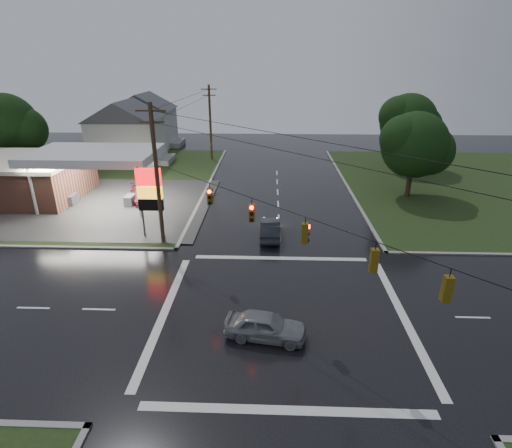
{
  "coord_description": "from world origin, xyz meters",
  "views": [
    {
      "loc": [
        -0.86,
        -19.67,
        13.91
      ],
      "look_at": [
        -1.82,
        6.42,
        3.0
      ],
      "focal_mm": 28.0,
      "sensor_mm": 36.0,
      "label": 1
    }
  ],
  "objects_px": {
    "utility_pole_nw": "(157,174)",
    "tree_nw_behind": "(8,124)",
    "tree_ne_near": "(416,145)",
    "house_far": "(145,119)",
    "utility_pole_n": "(210,122)",
    "car_crossing": "(266,326)",
    "car_pump": "(142,195)",
    "pylon_sign": "(150,191)",
    "gas_station": "(32,176)",
    "tree_ne_far": "(409,122)",
    "car_north": "(270,229)",
    "house_near": "(127,131)"
  },
  "relations": [
    {
      "from": "tree_ne_far",
      "to": "car_north",
      "type": "relative_size",
      "value": 2.11
    },
    {
      "from": "utility_pole_n",
      "to": "car_pump",
      "type": "bearing_deg",
      "value": -104.14
    },
    {
      "from": "tree_nw_behind",
      "to": "tree_ne_far",
      "type": "relative_size",
      "value": 1.02
    },
    {
      "from": "tree_ne_far",
      "to": "car_north",
      "type": "xyz_separation_m",
      "value": [
        -17.95,
        -23.2,
        -5.42
      ]
    },
    {
      "from": "gas_station",
      "to": "car_pump",
      "type": "height_order",
      "value": "gas_station"
    },
    {
      "from": "utility_pole_nw",
      "to": "house_near",
      "type": "xyz_separation_m",
      "value": [
        -11.45,
        26.5,
        -1.32
      ]
    },
    {
      "from": "pylon_sign",
      "to": "tree_nw_behind",
      "type": "distance_m",
      "value": 30.49
    },
    {
      "from": "pylon_sign",
      "to": "car_crossing",
      "type": "distance_m",
      "value": 16.21
    },
    {
      "from": "car_north",
      "to": "pylon_sign",
      "type": "bearing_deg",
      "value": 2.05
    },
    {
      "from": "gas_station",
      "to": "car_crossing",
      "type": "relative_size",
      "value": 6.01
    },
    {
      "from": "tree_ne_far",
      "to": "car_crossing",
      "type": "relative_size",
      "value": 2.25
    },
    {
      "from": "car_north",
      "to": "car_pump",
      "type": "relative_size",
      "value": 0.92
    },
    {
      "from": "pylon_sign",
      "to": "tree_nw_behind",
      "type": "bearing_deg",
      "value": 140.13
    },
    {
      "from": "pylon_sign",
      "to": "tree_ne_far",
      "type": "relative_size",
      "value": 0.61
    },
    {
      "from": "car_crossing",
      "to": "car_pump",
      "type": "height_order",
      "value": "car_crossing"
    },
    {
      "from": "gas_station",
      "to": "pylon_sign",
      "type": "distance_m",
      "value": 17.81
    },
    {
      "from": "pylon_sign",
      "to": "utility_pole_n",
      "type": "bearing_deg",
      "value": 87.92
    },
    {
      "from": "tree_ne_near",
      "to": "car_pump",
      "type": "distance_m",
      "value": 28.86
    },
    {
      "from": "gas_station",
      "to": "utility_pole_nw",
      "type": "height_order",
      "value": "utility_pole_nw"
    },
    {
      "from": "house_far",
      "to": "car_pump",
      "type": "height_order",
      "value": "house_far"
    },
    {
      "from": "gas_station",
      "to": "car_pump",
      "type": "relative_size",
      "value": 5.19
    },
    {
      "from": "utility_pole_nw",
      "to": "car_north",
      "type": "xyz_separation_m",
      "value": [
        8.7,
        1.3,
        -4.96
      ]
    },
    {
      "from": "tree_nw_behind",
      "to": "car_pump",
      "type": "xyz_separation_m",
      "value": [
        19.65,
        -10.62,
        -5.45
      ]
    },
    {
      "from": "tree_nw_behind",
      "to": "car_crossing",
      "type": "relative_size",
      "value": 2.3
    },
    {
      "from": "house_far",
      "to": "car_north",
      "type": "bearing_deg",
      "value": -60.38
    },
    {
      "from": "house_far",
      "to": "tree_ne_near",
      "type": "relative_size",
      "value": 1.23
    },
    {
      "from": "tree_ne_near",
      "to": "car_crossing",
      "type": "height_order",
      "value": "tree_ne_near"
    },
    {
      "from": "tree_ne_near",
      "to": "tree_ne_far",
      "type": "xyz_separation_m",
      "value": [
        3.01,
        12.0,
        0.62
      ]
    },
    {
      "from": "house_far",
      "to": "tree_ne_far",
      "type": "distance_m",
      "value": 41.57
    },
    {
      "from": "house_near",
      "to": "house_far",
      "type": "relative_size",
      "value": 1.0
    },
    {
      "from": "utility_pole_n",
      "to": "tree_nw_behind",
      "type": "xyz_separation_m",
      "value": [
        -24.34,
        -8.01,
        0.71
      ]
    },
    {
      "from": "utility_pole_nw",
      "to": "tree_ne_near",
      "type": "relative_size",
      "value": 1.22
    },
    {
      "from": "house_near",
      "to": "car_north",
      "type": "height_order",
      "value": "house_near"
    },
    {
      "from": "car_north",
      "to": "house_near",
      "type": "bearing_deg",
      "value": -51.06
    },
    {
      "from": "tree_ne_near",
      "to": "house_far",
      "type": "bearing_deg",
      "value": 144.23
    },
    {
      "from": "pylon_sign",
      "to": "tree_nw_behind",
      "type": "relative_size",
      "value": 0.6
    },
    {
      "from": "house_far",
      "to": "tree_nw_behind",
      "type": "distance_m",
      "value": 21.65
    },
    {
      "from": "car_crossing",
      "to": "gas_station",
      "type": "bearing_deg",
      "value": 57.57
    },
    {
      "from": "house_far",
      "to": "car_pump",
      "type": "xyz_separation_m",
      "value": [
        7.76,
        -28.63,
        -3.67
      ]
    },
    {
      "from": "car_crossing",
      "to": "car_pump",
      "type": "xyz_separation_m",
      "value": [
        -13.21,
        21.59,
        -0.01
      ]
    },
    {
      "from": "tree_ne_near",
      "to": "utility_pole_nw",
      "type": "bearing_deg",
      "value": -152.14
    },
    {
      "from": "house_near",
      "to": "pylon_sign",
      "type": "bearing_deg",
      "value": -67.72
    },
    {
      "from": "utility_pole_nw",
      "to": "tree_nw_behind",
      "type": "bearing_deg",
      "value": 139.9
    },
    {
      "from": "utility_pole_nw",
      "to": "house_far",
      "type": "bearing_deg",
      "value": 107.92
    },
    {
      "from": "car_pump",
      "to": "car_north",
      "type": "bearing_deg",
      "value": -57.5
    },
    {
      "from": "house_near",
      "to": "car_crossing",
      "type": "distance_m",
      "value": 43.27
    },
    {
      "from": "house_far",
      "to": "tree_ne_far",
      "type": "height_order",
      "value": "tree_ne_far"
    },
    {
      "from": "utility_pole_n",
      "to": "car_crossing",
      "type": "height_order",
      "value": "utility_pole_n"
    },
    {
      "from": "utility_pole_n",
      "to": "tree_ne_near",
      "type": "height_order",
      "value": "utility_pole_n"
    },
    {
      "from": "utility_pole_n",
      "to": "tree_nw_behind",
      "type": "distance_m",
      "value": 25.63
    }
  ]
}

